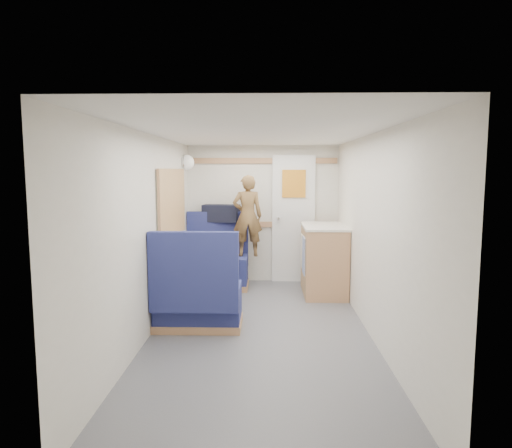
{
  "coord_description": "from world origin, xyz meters",
  "views": [
    {
      "loc": [
        0.07,
        -4.44,
        1.64
      ],
      "look_at": [
        -0.06,
        0.9,
        1.01
      ],
      "focal_mm": 32.0,
      "sensor_mm": 36.0,
      "label": 1
    }
  ],
  "objects_px": {
    "tumbler_mid": "(207,238)",
    "beer_glass": "(228,240)",
    "pepper_grinder": "(217,242)",
    "bread_loaf": "(228,240)",
    "dinette_table": "(208,259)",
    "tumbler_left": "(194,246)",
    "bench_near": "(198,301)",
    "tray": "(215,250)",
    "dome_light": "(187,162)",
    "bench_far": "(216,266)",
    "galley_counter": "(323,259)",
    "orange_fruit": "(213,244)",
    "duffel_bag": "(221,213)",
    "wine_glass": "(201,236)",
    "person": "(247,216)",
    "salt_grinder": "(214,242)",
    "cheese_block": "(213,247)"
  },
  "relations": [
    {
      "from": "galley_counter",
      "to": "salt_grinder",
      "type": "distance_m",
      "value": 1.5
    },
    {
      "from": "dinette_table",
      "to": "tumbler_left",
      "type": "bearing_deg",
      "value": -114.61
    },
    {
      "from": "bench_near",
      "to": "galley_counter",
      "type": "height_order",
      "value": "bench_near"
    },
    {
      "from": "bread_loaf",
      "to": "duffel_bag",
      "type": "bearing_deg",
      "value": 100.33
    },
    {
      "from": "bench_far",
      "to": "dome_light",
      "type": "relative_size",
      "value": 5.25
    },
    {
      "from": "wine_glass",
      "to": "pepper_grinder",
      "type": "bearing_deg",
      "value": -1.84
    },
    {
      "from": "bench_near",
      "to": "tray",
      "type": "bearing_deg",
      "value": 77.62
    },
    {
      "from": "bench_far",
      "to": "salt_grinder",
      "type": "bearing_deg",
      "value": -85.23
    },
    {
      "from": "pepper_grinder",
      "to": "beer_glass",
      "type": "bearing_deg",
      "value": 44.21
    },
    {
      "from": "galley_counter",
      "to": "duffel_bag",
      "type": "height_order",
      "value": "duffel_bag"
    },
    {
      "from": "galley_counter",
      "to": "orange_fruit",
      "type": "xyz_separation_m",
      "value": [
        -1.38,
        -0.72,
        0.31
      ]
    },
    {
      "from": "tumbler_mid",
      "to": "beer_glass",
      "type": "height_order",
      "value": "tumbler_mid"
    },
    {
      "from": "dome_light",
      "to": "pepper_grinder",
      "type": "relative_size",
      "value": 1.95
    },
    {
      "from": "wine_glass",
      "to": "galley_counter",
      "type": "bearing_deg",
      "value": 16.23
    },
    {
      "from": "tray",
      "to": "pepper_grinder",
      "type": "bearing_deg",
      "value": 93.93
    },
    {
      "from": "dinette_table",
      "to": "bench_near",
      "type": "height_order",
      "value": "bench_near"
    },
    {
      "from": "duffel_bag",
      "to": "salt_grinder",
      "type": "bearing_deg",
      "value": -78.77
    },
    {
      "from": "dome_light",
      "to": "tumbler_mid",
      "type": "relative_size",
      "value": 1.68
    },
    {
      "from": "dome_light",
      "to": "person",
      "type": "xyz_separation_m",
      "value": [
        0.83,
        -0.01,
        -0.74
      ]
    },
    {
      "from": "orange_fruit",
      "to": "pepper_grinder",
      "type": "height_order",
      "value": "pepper_grinder"
    },
    {
      "from": "cheese_block",
      "to": "pepper_grinder",
      "type": "xyz_separation_m",
      "value": [
        0.01,
        0.29,
        0.02
      ]
    },
    {
      "from": "bench_far",
      "to": "bread_loaf",
      "type": "xyz_separation_m",
      "value": [
        0.23,
        -0.71,
        0.47
      ]
    },
    {
      "from": "bench_far",
      "to": "orange_fruit",
      "type": "height_order",
      "value": "bench_far"
    },
    {
      "from": "bench_far",
      "to": "bread_loaf",
      "type": "relative_size",
      "value": 3.99
    },
    {
      "from": "tray",
      "to": "pepper_grinder",
      "type": "distance_m",
      "value": 0.4
    },
    {
      "from": "wine_glass",
      "to": "beer_glass",
      "type": "relative_size",
      "value": 1.57
    },
    {
      "from": "cheese_block",
      "to": "dome_light",
      "type": "bearing_deg",
      "value": 114.37
    },
    {
      "from": "galley_counter",
      "to": "wine_glass",
      "type": "xyz_separation_m",
      "value": [
        -1.57,
        -0.46,
        0.38
      ]
    },
    {
      "from": "beer_glass",
      "to": "bread_loaf",
      "type": "relative_size",
      "value": 0.41
    },
    {
      "from": "bench_far",
      "to": "bench_near",
      "type": "distance_m",
      "value": 1.73
    },
    {
      "from": "bench_far",
      "to": "duffel_bag",
      "type": "height_order",
      "value": "duffel_bag"
    },
    {
      "from": "bench_near",
      "to": "tumbler_left",
      "type": "distance_m",
      "value": 0.76
    },
    {
      "from": "dinette_table",
      "to": "bread_loaf",
      "type": "distance_m",
      "value": 0.34
    },
    {
      "from": "duffel_bag",
      "to": "wine_glass",
      "type": "distance_m",
      "value": 1.05
    },
    {
      "from": "bread_loaf",
      "to": "dinette_table",
      "type": "bearing_deg",
      "value": -146.4
    },
    {
      "from": "pepper_grinder",
      "to": "bread_loaf",
      "type": "bearing_deg",
      "value": 25.71
    },
    {
      "from": "tumbler_mid",
      "to": "dome_light",
      "type": "bearing_deg",
      "value": 123.38
    },
    {
      "from": "duffel_bag",
      "to": "salt_grinder",
      "type": "distance_m",
      "value": 1.04
    },
    {
      "from": "tumbler_mid",
      "to": "beer_glass",
      "type": "distance_m",
      "value": 0.31
    },
    {
      "from": "person",
      "to": "tumbler_mid",
      "type": "xyz_separation_m",
      "value": [
        -0.5,
        -0.5,
        -0.23
      ]
    },
    {
      "from": "tray",
      "to": "orange_fruit",
      "type": "height_order",
      "value": "orange_fruit"
    },
    {
      "from": "tumbler_left",
      "to": "dinette_table",
      "type": "bearing_deg",
      "value": 65.39
    },
    {
      "from": "orange_fruit",
      "to": "tumbler_left",
      "type": "distance_m",
      "value": 0.24
    },
    {
      "from": "galley_counter",
      "to": "beer_glass",
      "type": "distance_m",
      "value": 1.32
    },
    {
      "from": "person",
      "to": "duffel_bag",
      "type": "distance_m",
      "value": 0.48
    },
    {
      "from": "orange_fruit",
      "to": "galley_counter",
      "type": "bearing_deg",
      "value": 27.42
    },
    {
      "from": "tumbler_left",
      "to": "pepper_grinder",
      "type": "relative_size",
      "value": 0.98
    },
    {
      "from": "person",
      "to": "bread_loaf",
      "type": "distance_m",
      "value": 0.77
    },
    {
      "from": "tumbler_left",
      "to": "pepper_grinder",
      "type": "xyz_separation_m",
      "value": [
        0.22,
        0.37,
        0.0
      ]
    },
    {
      "from": "orange_fruit",
      "to": "tumbler_left",
      "type": "relative_size",
      "value": 0.77
    }
  ]
}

